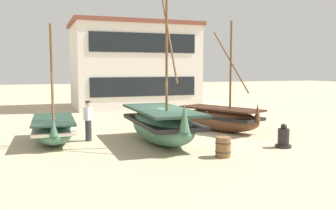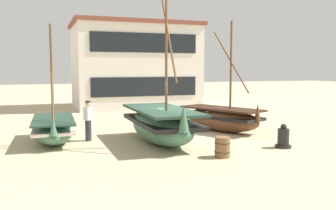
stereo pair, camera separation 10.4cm
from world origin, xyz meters
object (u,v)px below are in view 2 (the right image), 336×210
at_px(capstan_winch, 283,138).
at_px(fisherman_by_hull, 88,121).
at_px(harbor_building_main, 135,65).
at_px(fishing_boat_centre_large, 161,124).
at_px(fishing_boat_near_left, 222,118).
at_px(fishing_boat_far_right, 54,129).
at_px(wooden_barrel, 222,147).

bearing_deg(capstan_winch, fisherman_by_hull, 150.83).
bearing_deg(harbor_building_main, fishing_boat_centre_large, -100.11).
xyz_separation_m(fishing_boat_near_left, fishing_boat_far_right, (-7.77, -0.05, -0.08)).
height_order(fishing_boat_near_left, fishing_boat_far_right, fishing_boat_near_left).
bearing_deg(capstan_winch, fishing_boat_near_left, 97.00).
bearing_deg(harbor_building_main, fisherman_by_hull, -112.23).
bearing_deg(fishing_boat_centre_large, fisherman_by_hull, 151.84).
bearing_deg(fisherman_by_hull, harbor_building_main, 67.77).
bearing_deg(fishing_boat_near_left, fishing_boat_far_right, -179.64).
xyz_separation_m(fishing_boat_far_right, harbor_building_main, (6.72, 12.87, 2.74)).
xyz_separation_m(fisherman_by_hull, harbor_building_main, (5.33, 13.05, 2.47)).
xyz_separation_m(fishing_boat_far_right, wooden_barrel, (5.35, -4.60, -0.21)).
distance_m(fishing_boat_centre_large, fishing_boat_far_right, 4.46).
height_order(fishing_boat_far_right, capstan_winch, fishing_boat_far_right).
distance_m(fishing_boat_near_left, wooden_barrel, 5.25).
distance_m(fishing_boat_centre_large, capstan_winch, 4.79).
bearing_deg(wooden_barrel, harbor_building_main, 85.51).
relative_size(fishing_boat_near_left, capstan_winch, 5.64).
bearing_deg(fishing_boat_near_left, fisherman_by_hull, -177.91).
relative_size(fisherman_by_hull, wooden_barrel, 2.41).
distance_m(fisherman_by_hull, capstan_winch, 7.90).
bearing_deg(harbor_building_main, fishing_boat_far_right, -117.58).
bearing_deg(harbor_building_main, fishing_boat_near_left, -85.31).
xyz_separation_m(fishing_boat_centre_large, fishing_boat_far_right, (-4.13, 1.65, -0.22)).
xyz_separation_m(fishing_boat_centre_large, harbor_building_main, (2.59, 14.52, 2.52)).
distance_m(fisherman_by_hull, harbor_building_main, 14.31).
relative_size(fisherman_by_hull, harbor_building_main, 0.17).
relative_size(fishing_boat_centre_large, capstan_winch, 7.55).
distance_m(fishing_boat_far_right, harbor_building_main, 14.77).
relative_size(fisherman_by_hull, capstan_winch, 1.82).
bearing_deg(harbor_building_main, wooden_barrel, -94.49).
height_order(fishing_boat_far_right, wooden_barrel, fishing_boat_far_right).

